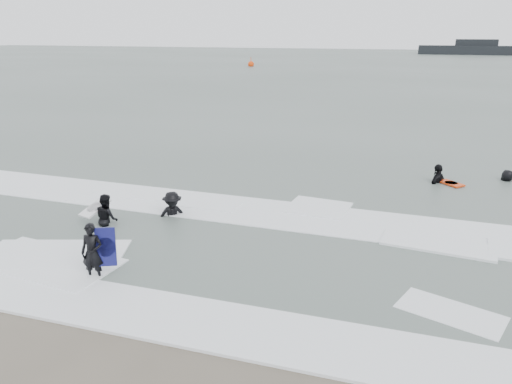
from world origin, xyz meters
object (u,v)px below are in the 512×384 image
(surfer_breaker, at_px, (173,217))
(vessel_horizon, at_px, (476,49))
(surfer_wading, at_px, (108,226))
(surfer_right_near, at_px, (437,183))
(surfer_centre, at_px, (95,280))
(surfer_right_far, at_px, (506,182))
(buoy, at_px, (251,64))

(surfer_breaker, distance_m, vessel_horizon, 126.54)
(surfer_wading, height_order, surfer_right_near, surfer_right_near)
(surfer_centre, bearing_deg, surfer_right_far, 38.20)
(vessel_horizon, bearing_deg, surfer_right_near, -94.67)
(surfer_breaker, bearing_deg, surfer_right_far, -6.11)
(surfer_wading, bearing_deg, surfer_centre, 155.66)
(surfer_right_near, height_order, surfer_right_far, surfer_right_near)
(buoy, bearing_deg, surfer_centre, -73.67)
(surfer_centre, relative_size, surfer_breaker, 0.86)
(surfer_centre, relative_size, surfer_right_near, 0.77)
(surfer_centre, height_order, surfer_breaker, surfer_breaker)
(surfer_right_near, bearing_deg, surfer_right_far, 138.23)
(surfer_centre, bearing_deg, vessel_horizon, 71.27)
(surfer_wading, relative_size, surfer_right_far, 0.96)
(surfer_centre, bearing_deg, surfer_wading, 108.87)
(surfer_wading, distance_m, vessel_horizon, 128.06)
(surfer_breaker, bearing_deg, surfer_centre, -129.37)
(surfer_right_near, distance_m, surfer_right_far, 2.85)
(surfer_right_far, bearing_deg, surfer_centre, 3.77)
(vessel_horizon, bearing_deg, surfer_centre, -97.76)
(surfer_right_near, xyz_separation_m, buoy, (-29.14, 60.87, 0.42))
(surfer_breaker, xyz_separation_m, surfer_right_far, (10.86, 7.89, 0.00))
(surfer_centre, height_order, buoy, buoy)
(surfer_breaker, height_order, vessel_horizon, vessel_horizon)
(surfer_wading, bearing_deg, surfer_right_near, -104.59)
(surfer_breaker, height_order, surfer_right_near, surfer_right_near)
(surfer_right_far, relative_size, buoy, 1.00)
(surfer_wading, relative_size, surfer_right_near, 0.82)
(surfer_breaker, relative_size, buoy, 1.04)
(surfer_right_near, bearing_deg, buoy, -128.21)
(surfer_breaker, distance_m, buoy, 70.85)
(surfer_centre, relative_size, surfer_right_far, 0.90)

